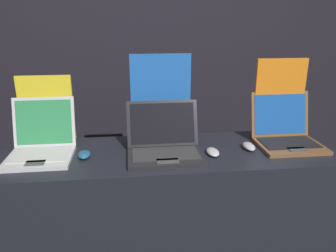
{
  "coord_description": "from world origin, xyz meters",
  "views": [
    {
      "loc": [
        -0.19,
        -1.38,
        1.59
      ],
      "look_at": [
        0.0,
        0.28,
        1.03
      ],
      "focal_mm": 35.0,
      "sensor_mm": 36.0,
      "label": 1
    }
  ],
  "objects_px": {
    "laptop_front": "(41,144)",
    "laptop_middle": "(164,143)",
    "laptop_back": "(286,133)",
    "mouse_back": "(249,146)",
    "promo_stand_back": "(279,100)",
    "promo_stand_middle": "(161,101)",
    "promo_stand_front": "(47,112)",
    "mouse_front": "(84,155)",
    "mouse_middle": "(213,152)"
  },
  "relations": [
    {
      "from": "mouse_front",
      "to": "promo_stand_front",
      "type": "distance_m",
      "value": 0.38
    },
    {
      "from": "laptop_front",
      "to": "promo_stand_front",
      "type": "bearing_deg",
      "value": 90.0
    },
    {
      "from": "laptop_middle",
      "to": "laptop_front",
      "type": "bearing_deg",
      "value": 174.78
    },
    {
      "from": "laptop_front",
      "to": "mouse_back",
      "type": "height_order",
      "value": "laptop_front"
    },
    {
      "from": "laptop_front",
      "to": "promo_stand_back",
      "type": "bearing_deg",
      "value": 6.04
    },
    {
      "from": "promo_stand_back",
      "to": "mouse_middle",
      "type": "bearing_deg",
      "value": -152.19
    },
    {
      "from": "laptop_front",
      "to": "mouse_front",
      "type": "xyz_separation_m",
      "value": [
        0.23,
        -0.06,
        -0.05
      ]
    },
    {
      "from": "mouse_middle",
      "to": "mouse_back",
      "type": "distance_m",
      "value": 0.23
    },
    {
      "from": "laptop_back",
      "to": "mouse_back",
      "type": "bearing_deg",
      "value": -166.56
    },
    {
      "from": "laptop_back",
      "to": "mouse_back",
      "type": "height_order",
      "value": "laptop_back"
    },
    {
      "from": "promo_stand_front",
      "to": "laptop_middle",
      "type": "bearing_deg",
      "value": -20.61
    },
    {
      "from": "mouse_back",
      "to": "mouse_front",
      "type": "bearing_deg",
      "value": -179.33
    },
    {
      "from": "promo_stand_back",
      "to": "laptop_front",
      "type": "bearing_deg",
      "value": -173.96
    },
    {
      "from": "mouse_back",
      "to": "promo_stand_back",
      "type": "distance_m",
      "value": 0.38
    },
    {
      "from": "mouse_front",
      "to": "mouse_middle",
      "type": "bearing_deg",
      "value": -3.37
    },
    {
      "from": "promo_stand_front",
      "to": "laptop_middle",
      "type": "relative_size",
      "value": 1.01
    },
    {
      "from": "mouse_front",
      "to": "laptop_back",
      "type": "xyz_separation_m",
      "value": [
        1.15,
        0.07,
        0.05
      ]
    },
    {
      "from": "mouse_back",
      "to": "promo_stand_back",
      "type": "xyz_separation_m",
      "value": [
        0.24,
        0.19,
        0.21
      ]
    },
    {
      "from": "laptop_middle",
      "to": "promo_stand_middle",
      "type": "relative_size",
      "value": 0.77
    },
    {
      "from": "promo_stand_front",
      "to": "mouse_front",
      "type": "bearing_deg",
      "value": -47.17
    },
    {
      "from": "laptop_back",
      "to": "promo_stand_middle",
      "type": "bearing_deg",
      "value": 170.06
    },
    {
      "from": "mouse_middle",
      "to": "promo_stand_middle",
      "type": "relative_size",
      "value": 0.23
    },
    {
      "from": "laptop_front",
      "to": "promo_stand_front",
      "type": "relative_size",
      "value": 0.88
    },
    {
      "from": "promo_stand_middle",
      "to": "laptop_front",
      "type": "bearing_deg",
      "value": -168.18
    },
    {
      "from": "laptop_front",
      "to": "laptop_back",
      "type": "bearing_deg",
      "value": 0.44
    },
    {
      "from": "mouse_front",
      "to": "promo_stand_back",
      "type": "bearing_deg",
      "value": 10.04
    },
    {
      "from": "laptop_front",
      "to": "mouse_front",
      "type": "bearing_deg",
      "value": -14.33
    },
    {
      "from": "promo_stand_front",
      "to": "promo_stand_middle",
      "type": "relative_size",
      "value": 0.78
    },
    {
      "from": "laptop_front",
      "to": "promo_stand_middle",
      "type": "xyz_separation_m",
      "value": [
        0.66,
        0.14,
        0.18
      ]
    },
    {
      "from": "mouse_front",
      "to": "laptop_back",
      "type": "bearing_deg",
      "value": 3.4
    },
    {
      "from": "mouse_front",
      "to": "promo_stand_back",
      "type": "distance_m",
      "value": 1.19
    },
    {
      "from": "mouse_front",
      "to": "laptop_back",
      "type": "relative_size",
      "value": 0.29
    },
    {
      "from": "laptop_front",
      "to": "laptop_middle",
      "type": "relative_size",
      "value": 0.88
    },
    {
      "from": "promo_stand_front",
      "to": "mouse_back",
      "type": "distance_m",
      "value": 1.17
    },
    {
      "from": "promo_stand_front",
      "to": "mouse_middle",
      "type": "relative_size",
      "value": 3.34
    },
    {
      "from": "promo_stand_middle",
      "to": "laptop_middle",
      "type": "bearing_deg",
      "value": -90.0
    },
    {
      "from": "laptop_front",
      "to": "laptop_middle",
      "type": "height_order",
      "value": "laptop_front"
    },
    {
      "from": "mouse_middle",
      "to": "mouse_back",
      "type": "xyz_separation_m",
      "value": [
        0.22,
        0.05,
        0.0
      ]
    },
    {
      "from": "mouse_middle",
      "to": "laptop_back",
      "type": "distance_m",
      "value": 0.48
    },
    {
      "from": "mouse_back",
      "to": "mouse_middle",
      "type": "bearing_deg",
      "value": -166.99
    },
    {
      "from": "promo_stand_front",
      "to": "laptop_back",
      "type": "height_order",
      "value": "promo_stand_front"
    },
    {
      "from": "promo_stand_front",
      "to": "mouse_back",
      "type": "height_order",
      "value": "promo_stand_front"
    },
    {
      "from": "mouse_back",
      "to": "promo_stand_middle",
      "type": "bearing_deg",
      "value": 159.0
    },
    {
      "from": "laptop_middle",
      "to": "laptop_back",
      "type": "bearing_deg",
      "value": 5.57
    },
    {
      "from": "promo_stand_middle",
      "to": "promo_stand_back",
      "type": "distance_m",
      "value": 0.72
    },
    {
      "from": "promo_stand_front",
      "to": "promo_stand_middle",
      "type": "xyz_separation_m",
      "value": [
        0.66,
        -0.05,
        0.06
      ]
    },
    {
      "from": "mouse_middle",
      "to": "promo_stand_middle",
      "type": "bearing_deg",
      "value": 137.74
    },
    {
      "from": "laptop_middle",
      "to": "promo_stand_back",
      "type": "relative_size",
      "value": 0.83
    },
    {
      "from": "laptop_front",
      "to": "promo_stand_back",
      "type": "xyz_separation_m",
      "value": [
        1.38,
        0.15,
        0.16
      ]
    },
    {
      "from": "promo_stand_back",
      "to": "promo_stand_middle",
      "type": "bearing_deg",
      "value": -179.31
    }
  ]
}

